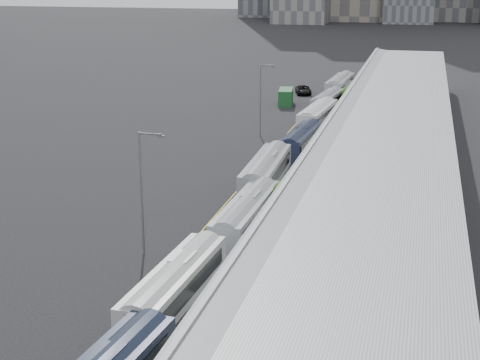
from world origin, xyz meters
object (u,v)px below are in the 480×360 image
(bus_2, at_px, (176,296))
(street_lamp_near, at_px, (144,186))
(street_lamp_far, at_px, (262,95))
(shipping_container, at_px, (286,97))
(bus_3, at_px, (246,224))
(bus_4, at_px, (266,179))
(bus_6, at_px, (317,121))
(bus_7, at_px, (328,106))
(suv, at_px, (303,90))
(bus_5, at_px, (301,146))
(bus_8, at_px, (340,90))

(bus_2, xyz_separation_m, street_lamp_near, (-5.85, 9.86, 4.00))
(street_lamp_far, distance_m, shipping_container, 24.30)
(bus_3, distance_m, bus_4, 12.86)
(bus_6, relative_size, bus_7, 1.08)
(bus_6, height_order, bus_7, bus_6)
(bus_4, relative_size, suv, 2.51)
(bus_7, relative_size, street_lamp_near, 1.28)
(bus_6, xyz_separation_m, shipping_container, (-8.14, 20.13, -0.36))
(street_lamp_near, bearing_deg, street_lamp_far, 90.52)
(bus_4, bearing_deg, shipping_container, 97.02)
(street_lamp_far, bearing_deg, street_lamp_near, -89.48)
(suv, bearing_deg, bus_3, -98.69)
(bus_3, bearing_deg, bus_7, 92.17)
(bus_5, xyz_separation_m, bus_7, (-0.47, 26.64, 0.01))
(bus_6, height_order, street_lamp_far, street_lamp_far)
(bus_7, bearing_deg, bus_6, -83.04)
(bus_4, distance_m, shipping_container, 50.54)
(bus_2, bearing_deg, shipping_container, 98.27)
(bus_2, distance_m, bus_8, 84.30)
(bus_7, distance_m, suv, 20.05)
(bus_2, bearing_deg, bus_4, 92.78)
(bus_4, distance_m, bus_6, 29.86)
(bus_4, distance_m, street_lamp_near, 18.64)
(bus_7, height_order, bus_8, bus_8)
(bus_4, xyz_separation_m, bus_6, (0.67, 29.85, -0.05))
(bus_8, relative_size, shipping_container, 2.49)
(shipping_container, bearing_deg, bus_4, -88.94)
(bus_6, distance_m, street_lamp_near, 47.74)
(street_lamp_near, bearing_deg, bus_8, 85.15)
(bus_7, xyz_separation_m, suv, (-6.78, 18.85, -0.75))
(bus_6, xyz_separation_m, street_lamp_near, (-6.50, -47.13, 3.93))
(bus_5, height_order, bus_6, bus_6)
(bus_2, distance_m, bus_7, 69.48)
(suv, bearing_deg, shipping_container, -110.00)
(street_lamp_far, bearing_deg, bus_3, -79.28)
(bus_6, height_order, street_lamp_near, street_lamp_near)
(bus_2, height_order, bus_7, bus_2)
(bus_3, distance_m, bus_8, 69.96)
(bus_4, xyz_separation_m, bus_5, (0.87, 15.70, -0.19))
(street_lamp_far, bearing_deg, bus_2, -83.31)
(bus_7, bearing_deg, suv, 115.45)
(street_lamp_near, bearing_deg, bus_4, 71.38)
(bus_6, bearing_deg, suv, 107.18)
(bus_3, xyz_separation_m, bus_5, (-0.28, 28.51, -0.08))
(street_lamp_far, height_order, shipping_container, street_lamp_far)
(bus_8, bearing_deg, bus_6, -86.62)
(bus_2, xyz_separation_m, street_lamp_far, (-6.25, 53.22, 3.89))
(bus_7, height_order, suv, bus_7)
(bus_4, height_order, bus_6, bus_4)
(bus_3, xyz_separation_m, bus_8, (-0.65, 69.96, 0.13))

